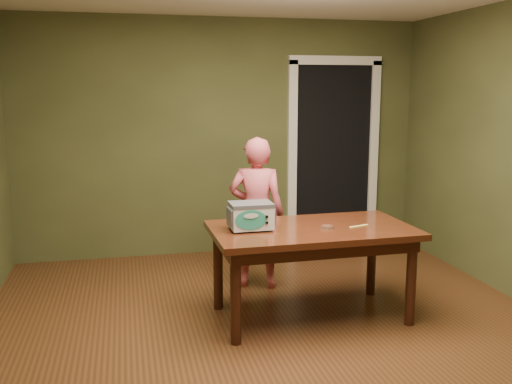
{
  "coord_description": "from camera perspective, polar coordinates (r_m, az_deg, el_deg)",
  "views": [
    {
      "loc": [
        -1.07,
        -3.75,
        1.84
      ],
      "look_at": [
        0.04,
        1.0,
        0.95
      ],
      "focal_mm": 40.0,
      "sensor_mm": 36.0,
      "label": 1
    }
  ],
  "objects": [
    {
      "name": "floor",
      "position": [
        4.31,
        2.63,
        -14.92
      ],
      "size": [
        5.0,
        5.0,
        0.0
      ],
      "primitive_type": "plane",
      "color": "brown",
      "rests_on": "ground"
    },
    {
      "name": "room_shell",
      "position": [
        3.9,
        2.84,
        8.37
      ],
      "size": [
        4.52,
        5.02,
        2.61
      ],
      "color": "#51552D",
      "rests_on": "ground"
    },
    {
      "name": "doorway",
      "position": [
        6.99,
        6.83,
        3.83
      ],
      "size": [
        1.1,
        0.66,
        2.25
      ],
      "color": "black",
      "rests_on": "ground"
    },
    {
      "name": "dining_table",
      "position": [
        4.59,
        5.59,
        -4.73
      ],
      "size": [
        1.62,
        0.93,
        0.75
      ],
      "rotation": [
        0.0,
        0.0,
        0.02
      ],
      "color": "#3E1C0E",
      "rests_on": "floor"
    },
    {
      "name": "toy_oven",
      "position": [
        4.44,
        -0.51,
        -2.32
      ],
      "size": [
        0.35,
        0.24,
        0.22
      ],
      "rotation": [
        0.0,
        0.0,
        0.02
      ],
      "color": "#4C4F54",
      "rests_on": "dining_table"
    },
    {
      "name": "baking_pan",
      "position": [
        4.54,
        7.14,
        -3.48
      ],
      "size": [
        0.1,
        0.1,
        0.02
      ],
      "color": "silver",
      "rests_on": "dining_table"
    },
    {
      "name": "spatula",
      "position": [
        4.64,
        10.26,
        -3.37
      ],
      "size": [
        0.18,
        0.08,
        0.01
      ],
      "primitive_type": "cube",
      "rotation": [
        0.0,
        0.0,
        0.32
      ],
      "color": "#EDE367",
      "rests_on": "dining_table"
    },
    {
      "name": "child",
      "position": [
        5.26,
        0.06,
        -2.13
      ],
      "size": [
        0.6,
        0.49,
        1.41
      ],
      "primitive_type": "imported",
      "rotation": [
        0.0,
        0.0,
        2.79
      ],
      "color": "#DA5A66",
      "rests_on": "floor"
    }
  ]
}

